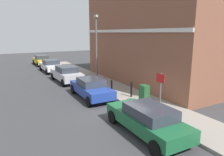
{
  "coord_description": "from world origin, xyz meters",
  "views": [
    {
      "loc": [
        -6.01,
        -9.59,
        4.38
      ],
      "look_at": [
        1.13,
        3.13,
        1.2
      ],
      "focal_mm": 33.33,
      "sensor_mm": 36.0,
      "label": 1
    }
  ],
  "objects_px": {
    "car_white": "(51,66)",
    "car_yellow": "(42,60)",
    "street_sign": "(160,89)",
    "car_green": "(147,119)",
    "car_blue": "(91,88)",
    "utility_cabinet": "(144,95)",
    "car_silver": "(66,74)",
    "bollard_far_kerb": "(112,86)",
    "bollard_near_cabinet": "(131,89)",
    "lamppost": "(96,45)"
  },
  "relations": [
    {
      "from": "car_yellow",
      "to": "bollard_far_kerb",
      "type": "bearing_deg",
      "value": -176.1
    },
    {
      "from": "bollard_far_kerb",
      "to": "street_sign",
      "type": "relative_size",
      "value": 0.45
    },
    {
      "from": "bollard_far_kerb",
      "to": "car_yellow",
      "type": "bearing_deg",
      "value": 94.62
    },
    {
      "from": "bollard_near_cabinet",
      "to": "street_sign",
      "type": "distance_m",
      "value": 3.8
    },
    {
      "from": "bollard_far_kerb",
      "to": "car_green",
      "type": "bearing_deg",
      "value": -103.89
    },
    {
      "from": "bollard_near_cabinet",
      "to": "car_blue",
      "type": "bearing_deg",
      "value": 145.51
    },
    {
      "from": "car_silver",
      "to": "utility_cabinet",
      "type": "height_order",
      "value": "car_silver"
    },
    {
      "from": "street_sign",
      "to": "bollard_far_kerb",
      "type": "bearing_deg",
      "value": 90.94
    },
    {
      "from": "car_green",
      "to": "street_sign",
      "type": "height_order",
      "value": "street_sign"
    },
    {
      "from": "car_blue",
      "to": "car_yellow",
      "type": "distance_m",
      "value": 16.91
    },
    {
      "from": "car_yellow",
      "to": "lamppost",
      "type": "relative_size",
      "value": 0.71
    },
    {
      "from": "car_blue",
      "to": "utility_cabinet",
      "type": "height_order",
      "value": "car_blue"
    },
    {
      "from": "car_blue",
      "to": "car_white",
      "type": "xyz_separation_m",
      "value": [
        -0.05,
        11.27,
        0.01
      ]
    },
    {
      "from": "car_green",
      "to": "car_silver",
      "type": "relative_size",
      "value": 1.02
    },
    {
      "from": "car_green",
      "to": "utility_cabinet",
      "type": "height_order",
      "value": "car_green"
    },
    {
      "from": "street_sign",
      "to": "car_blue",
      "type": "bearing_deg",
      "value": 106.28
    },
    {
      "from": "car_white",
      "to": "car_yellow",
      "type": "distance_m",
      "value": 5.64
    },
    {
      "from": "bollard_near_cabinet",
      "to": "car_white",
      "type": "bearing_deg",
      "value": 100.21
    },
    {
      "from": "car_white",
      "to": "lamppost",
      "type": "bearing_deg",
      "value": -162.94
    },
    {
      "from": "car_silver",
      "to": "lamppost",
      "type": "height_order",
      "value": "lamppost"
    },
    {
      "from": "car_silver",
      "to": "bollard_near_cabinet",
      "type": "relative_size",
      "value": 4.16
    },
    {
      "from": "car_yellow",
      "to": "bollard_near_cabinet",
      "type": "bearing_deg",
      "value": -173.83
    },
    {
      "from": "lamppost",
      "to": "bollard_far_kerb",
      "type": "bearing_deg",
      "value": -101.67
    },
    {
      "from": "car_silver",
      "to": "bollard_near_cabinet",
      "type": "height_order",
      "value": "car_silver"
    },
    {
      "from": "street_sign",
      "to": "lamppost",
      "type": "bearing_deg",
      "value": 84.88
    },
    {
      "from": "car_yellow",
      "to": "car_silver",
      "type": "bearing_deg",
      "value": 178.92
    },
    {
      "from": "car_blue",
      "to": "car_white",
      "type": "bearing_deg",
      "value": 1.87
    },
    {
      "from": "car_yellow",
      "to": "car_blue",
      "type": "bearing_deg",
      "value": 179.17
    },
    {
      "from": "utility_cabinet",
      "to": "bollard_near_cabinet",
      "type": "height_order",
      "value": "utility_cabinet"
    },
    {
      "from": "car_yellow",
      "to": "car_green",
      "type": "bearing_deg",
      "value": 179.25
    },
    {
      "from": "utility_cabinet",
      "to": "bollard_far_kerb",
      "type": "distance_m",
      "value": 2.82
    },
    {
      "from": "car_blue",
      "to": "bollard_far_kerb",
      "type": "bearing_deg",
      "value": -101.7
    },
    {
      "from": "car_blue",
      "to": "bollard_far_kerb",
      "type": "relative_size",
      "value": 4.15
    },
    {
      "from": "car_yellow",
      "to": "bollard_far_kerb",
      "type": "xyz_separation_m",
      "value": [
        1.39,
        -17.24,
        -0.01
      ]
    },
    {
      "from": "car_white",
      "to": "street_sign",
      "type": "relative_size",
      "value": 1.85
    },
    {
      "from": "car_yellow",
      "to": "car_white",
      "type": "bearing_deg",
      "value": 178.45
    },
    {
      "from": "bollard_far_kerb",
      "to": "car_blue",
      "type": "bearing_deg",
      "value": 166.68
    },
    {
      "from": "car_silver",
      "to": "car_yellow",
      "type": "bearing_deg",
      "value": -2.03
    },
    {
      "from": "car_green",
      "to": "lamppost",
      "type": "distance_m",
      "value": 10.62
    },
    {
      "from": "street_sign",
      "to": "lamppost",
      "type": "distance_m",
      "value": 9.35
    },
    {
      "from": "car_blue",
      "to": "lamppost",
      "type": "height_order",
      "value": "lamppost"
    },
    {
      "from": "lamppost",
      "to": "bollard_near_cabinet",
      "type": "bearing_deg",
      "value": -90.65
    },
    {
      "from": "bollard_near_cabinet",
      "to": "lamppost",
      "type": "bearing_deg",
      "value": 89.35
    },
    {
      "from": "utility_cabinet",
      "to": "street_sign",
      "type": "xyz_separation_m",
      "value": [
        -0.66,
        -2.09,
        0.98
      ]
    },
    {
      "from": "bollard_far_kerb",
      "to": "street_sign",
      "type": "distance_m",
      "value": 4.91
    },
    {
      "from": "car_white",
      "to": "street_sign",
      "type": "bearing_deg",
      "value": -175.67
    },
    {
      "from": "car_green",
      "to": "street_sign",
      "type": "distance_m",
      "value": 1.96
    },
    {
      "from": "car_white",
      "to": "car_yellow",
      "type": "xyz_separation_m",
      "value": [
        0.08,
        5.64,
        0.0
      ]
    },
    {
      "from": "bollard_far_kerb",
      "to": "car_silver",
      "type": "bearing_deg",
      "value": 104.25
    },
    {
      "from": "utility_cabinet",
      "to": "lamppost",
      "type": "relative_size",
      "value": 0.2
    }
  ]
}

